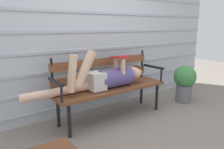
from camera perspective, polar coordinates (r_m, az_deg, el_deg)
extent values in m
plane|color=gray|center=(3.01, 0.73, -11.92)|extent=(12.00, 12.00, 0.00)
cube|color=#B2BCC6|center=(3.19, -5.11, 11.65)|extent=(5.20, 0.06, 2.39)
cube|color=#A3ADB7|center=(3.36, -4.44, -6.83)|extent=(5.20, 0.02, 0.04)
cube|color=#A3ADB7|center=(3.28, -4.52, -2.45)|extent=(5.20, 0.02, 0.04)
cube|color=#A3ADB7|center=(3.22, -4.60, 2.13)|extent=(5.20, 0.02, 0.04)
cube|color=#A3ADB7|center=(3.18, -4.69, 6.84)|extent=(5.20, 0.02, 0.04)
cube|color=#A3ADB7|center=(3.16, -4.78, 11.65)|extent=(5.20, 0.02, 0.04)
cube|color=#A3ADB7|center=(3.17, -4.87, 16.47)|extent=(5.20, 0.02, 0.04)
cube|color=brown|center=(2.80, 1.75, -4.51)|extent=(1.64, 0.14, 0.04)
cube|color=brown|center=(2.91, 0.00, -3.80)|extent=(1.64, 0.14, 0.04)
cube|color=brown|center=(3.02, -1.61, -3.15)|extent=(1.64, 0.14, 0.04)
cube|color=brown|center=(3.04, -2.34, -0.33)|extent=(1.58, 0.05, 0.11)
cube|color=brown|center=(3.00, -2.37, 3.43)|extent=(1.58, 0.05, 0.11)
cylinder|color=black|center=(2.70, -15.96, -0.37)|extent=(0.03, 0.03, 0.45)
cylinder|color=black|center=(3.48, 8.15, 2.95)|extent=(0.03, 0.03, 0.45)
cylinder|color=black|center=(2.52, -11.53, -12.30)|extent=(0.04, 0.04, 0.41)
cylinder|color=black|center=(3.32, 12.07, -6.02)|extent=(0.04, 0.04, 0.41)
cylinder|color=black|center=(2.81, -14.42, -9.70)|extent=(0.04, 0.04, 0.41)
cylinder|color=black|center=(3.54, 8.00, -4.62)|extent=(0.04, 0.04, 0.41)
cube|color=black|center=(2.49, -15.15, -1.94)|extent=(0.04, 0.42, 0.03)
cylinder|color=black|center=(2.37, -13.55, -5.17)|extent=(0.03, 0.03, 0.20)
cube|color=black|center=(3.37, 11.15, 2.09)|extent=(0.04, 0.42, 0.03)
cylinder|color=black|center=(3.28, 13.23, -0.10)|extent=(0.03, 0.03, 0.20)
cylinder|color=#514784|center=(2.90, 0.84, -0.91)|extent=(0.50, 0.25, 0.25)
cube|color=silver|center=(2.73, -4.41, -1.81)|extent=(0.20, 0.24, 0.23)
sphere|color=beige|center=(3.12, 6.33, 0.57)|extent=(0.19, 0.19, 0.19)
sphere|color=#382314|center=(3.13, 6.62, 1.21)|extent=(0.16, 0.16, 0.16)
cylinder|color=beige|center=(2.55, -7.36, 1.68)|extent=(0.31, 0.11, 0.45)
cylinder|color=beige|center=(2.48, -10.86, 0.24)|extent=(0.15, 0.09, 0.45)
cylinder|color=beige|center=(2.60, -14.72, -4.64)|extent=(0.85, 0.10, 0.10)
cylinder|color=beige|center=(2.85, 3.01, 1.63)|extent=(0.06, 0.06, 0.27)
cylinder|color=beige|center=(2.98, 1.10, 2.13)|extent=(0.06, 0.06, 0.27)
cube|color=red|center=(2.89, 2.06, 4.82)|extent=(0.19, 0.26, 0.07)
cylinder|color=slate|center=(3.80, 18.88, -4.86)|extent=(0.26, 0.26, 0.30)
sphere|color=#3D8442|center=(3.73, 19.21, -0.53)|extent=(0.37, 0.37, 0.37)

